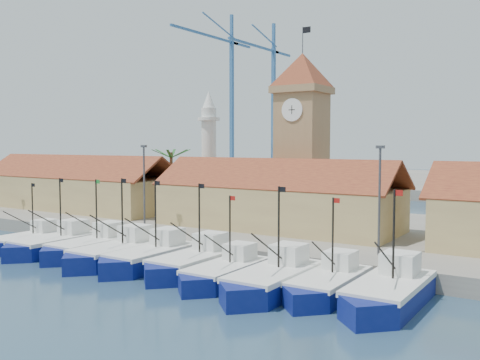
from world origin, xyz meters
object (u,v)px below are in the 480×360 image
Objects in this scene: clock_tower at (302,133)px; minaret at (209,151)px; boat_0 at (26,242)px; boat_5 at (193,264)px.

clock_tower is 15.30m from minaret.
boat_0 is 0.41× the size of clock_tower.
boat_5 is at bearing -86.55° from clock_tower.
boat_0 is at bearing -129.01° from clock_tower.
boat_0 is 27.53m from minaret.
minaret is (-15.00, 2.00, -2.23)m from clock_tower.
boat_0 is at bearing -99.24° from minaret.
boat_0 is 32.47m from clock_tower.
minaret is (4.18, 25.67, 9.00)m from boat_0.
boat_0 is 0.57× the size of minaret.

